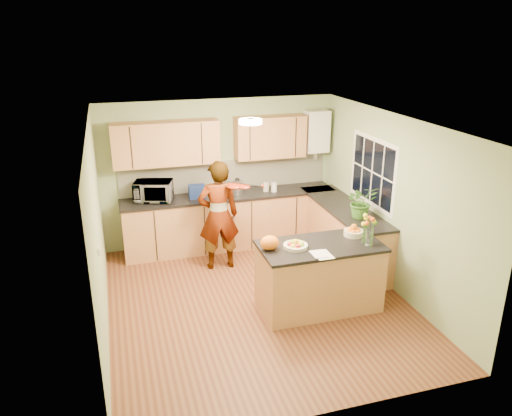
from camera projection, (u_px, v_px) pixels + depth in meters
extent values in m
plane|color=#562A18|center=(257.00, 301.00, 6.96)|extent=(4.50, 4.50, 0.00)
cube|color=white|center=(257.00, 122.00, 6.10)|extent=(4.00, 4.50, 0.02)
cube|color=#91AB7A|center=(220.00, 172.00, 8.56)|extent=(4.00, 0.02, 2.50)
cube|color=#91AB7A|center=(328.00, 303.00, 4.50)|extent=(4.00, 0.02, 2.50)
cube|color=#91AB7A|center=(98.00, 235.00, 5.99)|extent=(0.02, 4.50, 2.50)
cube|color=#91AB7A|center=(392.00, 203.00, 7.06)|extent=(0.02, 4.50, 2.50)
cube|color=#A66D42|center=(230.00, 221.00, 8.59)|extent=(3.60, 0.60, 0.90)
cube|color=black|center=(230.00, 196.00, 8.42)|extent=(3.64, 0.62, 0.04)
cube|color=#A66D42|center=(343.00, 235.00, 8.02)|extent=(0.60, 2.20, 0.90)
cube|color=black|center=(344.00, 208.00, 7.86)|extent=(0.62, 2.24, 0.04)
cube|color=white|center=(225.00, 175.00, 8.59)|extent=(3.60, 0.02, 0.52)
cube|color=#A66D42|center=(166.00, 143.00, 7.96)|extent=(1.70, 0.34, 0.70)
cube|color=#A66D42|center=(270.00, 137.00, 8.42)|extent=(1.20, 0.34, 0.70)
cube|color=white|center=(316.00, 131.00, 8.64)|extent=(0.40, 0.30, 0.72)
cylinder|color=silver|center=(315.00, 154.00, 8.78)|extent=(0.06, 0.06, 0.20)
cube|color=white|center=(372.00, 172.00, 7.50)|extent=(0.01, 1.30, 1.05)
cube|color=black|center=(372.00, 172.00, 7.50)|extent=(0.01, 1.18, 0.92)
cube|color=white|center=(99.00, 251.00, 5.44)|extent=(0.02, 0.09, 0.09)
cylinder|color=#FFEABF|center=(250.00, 122.00, 6.39)|extent=(0.30, 0.30, 0.06)
cylinder|color=white|center=(250.00, 119.00, 6.38)|extent=(0.10, 0.10, 0.02)
cube|color=#A66D42|center=(319.00, 277.00, 6.68)|extent=(1.57, 0.79, 0.88)
cube|color=black|center=(320.00, 246.00, 6.52)|extent=(1.61, 0.83, 0.04)
cylinder|color=beige|center=(296.00, 246.00, 6.41)|extent=(0.31, 0.31, 0.05)
cylinder|color=beige|center=(354.00, 233.00, 6.78)|extent=(0.27, 0.27, 0.08)
cylinder|color=silver|center=(369.00, 237.00, 6.48)|extent=(0.10, 0.10, 0.21)
ellipsoid|color=orange|center=(270.00, 243.00, 6.34)|extent=(0.31, 0.29, 0.18)
cube|color=white|center=(323.00, 255.00, 6.22)|extent=(0.21, 0.28, 0.01)
imported|color=#E7A98D|center=(218.00, 216.00, 7.67)|extent=(0.65, 0.44, 1.74)
imported|color=white|center=(153.00, 191.00, 8.06)|extent=(0.68, 0.56, 0.33)
cube|color=navy|center=(197.00, 192.00, 8.22)|extent=(0.27, 0.20, 0.21)
cylinder|color=silver|center=(237.00, 187.00, 8.41)|extent=(0.17, 0.17, 0.24)
sphere|color=black|center=(237.00, 178.00, 8.36)|extent=(0.09, 0.09, 0.09)
cylinder|color=beige|center=(266.00, 187.00, 8.56)|extent=(0.12, 0.12, 0.15)
cylinder|color=white|center=(274.00, 187.00, 8.54)|extent=(0.13, 0.13, 0.15)
imported|color=#396E24|center=(361.00, 202.00, 7.31)|extent=(0.47, 0.42, 0.50)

